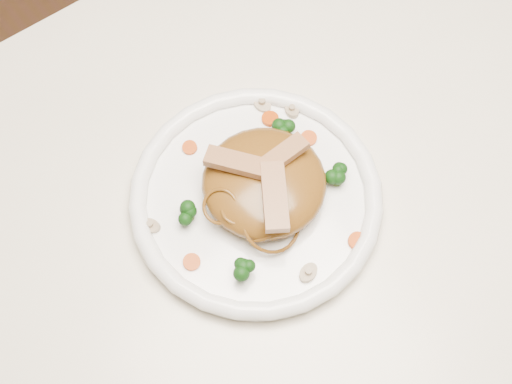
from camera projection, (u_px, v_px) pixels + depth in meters
ground at (288, 343)px, 1.46m from camera, size 4.00×4.00×0.00m
table at (309, 224)px, 0.87m from camera, size 1.20×0.80×0.75m
plate at (256, 200)px, 0.77m from camera, size 0.28×0.28×0.02m
noodle_mound at (264, 182)px, 0.74m from camera, size 0.16×0.16×0.04m
chicken_a at (281, 156)px, 0.73m from camera, size 0.06×0.02×0.01m
chicken_b at (237, 163)px, 0.72m from camera, size 0.06×0.07×0.01m
chicken_c at (275, 197)px, 0.70m from camera, size 0.06×0.08×0.01m
broccoli_0 at (283, 128)px, 0.78m from camera, size 0.03×0.03×0.03m
broccoli_1 at (187, 211)px, 0.74m from camera, size 0.03×0.03×0.03m
broccoli_2 at (242, 269)px, 0.71m from camera, size 0.03×0.03×0.03m
broccoli_3 at (338, 175)px, 0.76m from camera, size 0.03×0.03×0.03m
carrot_0 at (270, 119)px, 0.80m from camera, size 0.02×0.02×0.00m
carrot_1 at (192, 262)px, 0.73m from camera, size 0.02×0.02×0.00m
carrot_2 at (309, 138)px, 0.79m from camera, size 0.02×0.02×0.00m
carrot_3 at (190, 148)px, 0.78m from camera, size 0.02×0.02×0.00m
carrot_4 at (357, 241)px, 0.74m from camera, size 0.03×0.03×0.00m
mushroom_0 at (308, 273)px, 0.72m from camera, size 0.03×0.03×0.01m
mushroom_1 at (292, 110)px, 0.81m from camera, size 0.03×0.03×0.01m
mushroom_2 at (151, 226)px, 0.74m from camera, size 0.03×0.03×0.01m
mushroom_3 at (262, 104)px, 0.81m from camera, size 0.03×0.03×0.01m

